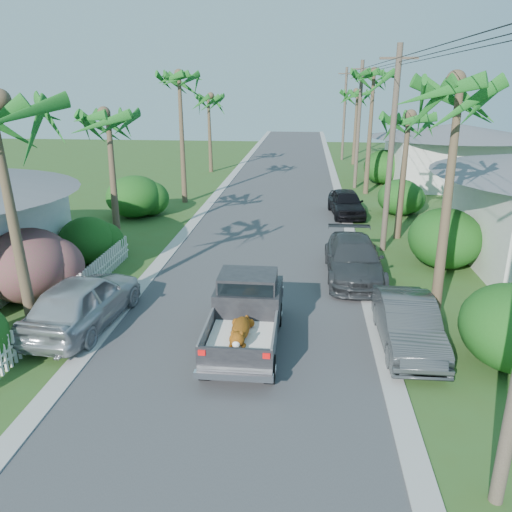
# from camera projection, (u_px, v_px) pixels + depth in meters

# --- Properties ---
(ground) EXTENTS (120.00, 120.00, 0.00)m
(ground) POSITION_uv_depth(u_px,v_px,m) (218.00, 415.00, 11.71)
(ground) COLOR #35531F
(ground) RESTS_ON ground
(road) EXTENTS (8.00, 100.00, 0.02)m
(road) POSITION_uv_depth(u_px,v_px,m) (278.00, 194.00, 35.24)
(road) COLOR #38383A
(road) RESTS_ON ground
(curb_left) EXTENTS (0.60, 100.00, 0.06)m
(curb_left) POSITION_uv_depth(u_px,v_px,m) (218.00, 193.00, 35.63)
(curb_left) COLOR #A5A39E
(curb_left) RESTS_ON ground
(curb_right) EXTENTS (0.60, 100.00, 0.06)m
(curb_right) POSITION_uv_depth(u_px,v_px,m) (339.00, 195.00, 34.83)
(curb_right) COLOR #A5A39E
(curb_right) RESTS_ON ground
(pickup_truck) EXTENTS (1.98, 5.12, 2.06)m
(pickup_truck) POSITION_uv_depth(u_px,v_px,m) (247.00, 309.00, 14.86)
(pickup_truck) COLOR black
(pickup_truck) RESTS_ON ground
(parked_car_rn) EXTENTS (1.58, 4.43, 1.45)m
(parked_car_rn) POSITION_uv_depth(u_px,v_px,m) (408.00, 324.00, 14.55)
(parked_car_rn) COLOR #333739
(parked_car_rn) RESTS_ON ground
(parked_car_rm) EXTENTS (2.22, 5.35, 1.55)m
(parked_car_rm) POSITION_uv_depth(u_px,v_px,m) (354.00, 259.00, 19.85)
(parked_car_rm) COLOR #313437
(parked_car_rm) RESTS_ON ground
(parked_car_rf) EXTENTS (2.22, 4.58, 1.51)m
(parked_car_rf) POSITION_uv_depth(u_px,v_px,m) (346.00, 203.00, 29.35)
(parked_car_rf) COLOR black
(parked_car_rf) RESTS_ON ground
(parked_car_ln) EXTENTS (2.47, 5.22, 1.72)m
(parked_car_ln) POSITION_uv_depth(u_px,v_px,m) (83.00, 301.00, 15.78)
(parked_car_ln) COLOR #B1B3B9
(parked_car_ln) RESTS_ON ground
(palm_l_b) EXTENTS (4.40, 4.40, 7.40)m
(palm_l_b) POSITION_uv_depth(u_px,v_px,m) (107.00, 114.00, 21.64)
(palm_l_b) COLOR brown
(palm_l_b) RESTS_ON ground
(palm_l_c) EXTENTS (4.40, 4.40, 9.20)m
(palm_l_c) POSITION_uv_depth(u_px,v_px,m) (179.00, 75.00, 30.40)
(palm_l_c) COLOR brown
(palm_l_c) RESTS_ON ground
(palm_l_d) EXTENTS (4.40, 4.40, 7.70)m
(palm_l_d) POSITION_uv_depth(u_px,v_px,m) (209.00, 96.00, 42.22)
(palm_l_d) COLOR brown
(palm_l_d) RESTS_ON ground
(palm_r_a) EXTENTS (4.40, 4.40, 8.70)m
(palm_r_a) POSITION_uv_depth(u_px,v_px,m) (463.00, 82.00, 14.36)
(palm_r_a) COLOR brown
(palm_r_a) RESTS_ON ground
(palm_r_b) EXTENTS (4.40, 4.40, 7.20)m
(palm_r_b) POSITION_uv_depth(u_px,v_px,m) (409.00, 116.00, 23.28)
(palm_r_b) COLOR brown
(palm_r_b) RESTS_ON ground
(palm_r_c) EXTENTS (4.40, 4.40, 9.40)m
(palm_r_c) POSITION_uv_depth(u_px,v_px,m) (374.00, 73.00, 32.97)
(palm_r_c) COLOR brown
(palm_r_c) RESTS_ON ground
(palm_r_d) EXTENTS (4.40, 4.40, 8.00)m
(palm_r_d) POSITION_uv_depth(u_px,v_px,m) (358.00, 92.00, 46.56)
(palm_r_d) COLOR brown
(palm_r_d) RESTS_ON ground
(shrub_l_b) EXTENTS (3.00, 3.30, 2.60)m
(shrub_l_b) POSITION_uv_depth(u_px,v_px,m) (28.00, 265.00, 17.66)
(shrub_l_b) COLOR #AA1857
(shrub_l_b) RESTS_ON ground
(shrub_l_c) EXTENTS (2.40, 2.64, 2.00)m
(shrub_l_c) POSITION_uv_depth(u_px,v_px,m) (87.00, 240.00, 21.49)
(shrub_l_c) COLOR #183F12
(shrub_l_c) RESTS_ON ground
(shrub_l_d) EXTENTS (3.20, 3.52, 2.40)m
(shrub_l_d) POSITION_uv_depth(u_px,v_px,m) (134.00, 196.00, 29.01)
(shrub_l_d) COLOR #183F12
(shrub_l_d) RESTS_ON ground
(shrub_r_b) EXTENTS (3.00, 3.30, 2.50)m
(shrub_r_b) POSITION_uv_depth(u_px,v_px,m) (445.00, 238.00, 20.93)
(shrub_r_b) COLOR #183F12
(shrub_r_b) RESTS_ON ground
(shrub_r_c) EXTENTS (2.60, 2.86, 2.10)m
(shrub_r_c) POSITION_uv_depth(u_px,v_px,m) (400.00, 197.00, 29.49)
(shrub_r_c) COLOR #183F12
(shrub_r_c) RESTS_ON ground
(shrub_r_d) EXTENTS (3.20, 3.52, 2.60)m
(shrub_r_d) POSITION_uv_depth(u_px,v_px,m) (385.00, 167.00, 38.78)
(shrub_r_d) COLOR #183F12
(shrub_r_d) RESTS_ON ground
(picket_fence) EXTENTS (0.10, 11.00, 1.00)m
(picket_fence) POSITION_uv_depth(u_px,v_px,m) (74.00, 293.00, 17.29)
(picket_fence) COLOR white
(picket_fence) RESTS_ON ground
(house_right_far) EXTENTS (9.00, 8.00, 4.60)m
(house_right_far) POSITION_uv_depth(u_px,v_px,m) (452.00, 157.00, 38.04)
(house_right_far) COLOR silver
(house_right_far) RESTS_ON ground
(utility_pole_b) EXTENTS (1.60, 0.26, 9.00)m
(utility_pole_b) POSITION_uv_depth(u_px,v_px,m) (391.00, 151.00, 21.93)
(utility_pole_b) COLOR brown
(utility_pole_b) RESTS_ON ground
(utility_pole_c) EXTENTS (1.60, 0.26, 9.00)m
(utility_pole_c) POSITION_uv_depth(u_px,v_px,m) (359.00, 125.00, 36.04)
(utility_pole_c) COLOR brown
(utility_pole_c) RESTS_ON ground
(utility_pole_d) EXTENTS (1.60, 0.26, 9.00)m
(utility_pole_d) POSITION_uv_depth(u_px,v_px,m) (344.00, 114.00, 50.16)
(utility_pole_d) COLOR brown
(utility_pole_d) RESTS_ON ground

